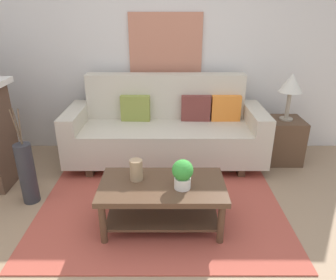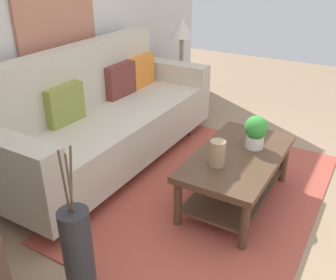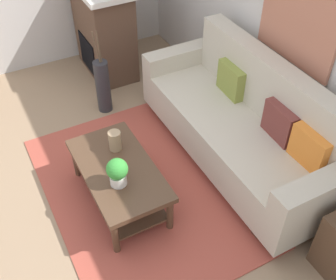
% 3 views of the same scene
% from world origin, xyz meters
% --- Properties ---
extents(ground_plane, '(9.33, 9.33, 0.00)m').
position_xyz_m(ground_plane, '(0.00, 0.00, 0.00)').
color(ground_plane, '#9E7F60').
extents(wall_back, '(5.33, 0.10, 2.70)m').
position_xyz_m(wall_back, '(0.00, 2.08, 1.35)').
color(wall_back, silver).
rests_on(wall_back, ground_plane).
extents(area_rug, '(2.39, 1.70, 0.01)m').
position_xyz_m(area_rug, '(0.00, 0.50, 0.01)').
color(area_rug, '#B24C3D').
rests_on(area_rug, ground_plane).
extents(couch, '(2.38, 0.84, 1.08)m').
position_xyz_m(couch, '(0.04, 1.55, 0.43)').
color(couch, beige).
rests_on(couch, ground_plane).
extents(throw_pillow_olive, '(0.37, 0.14, 0.32)m').
position_xyz_m(throw_pillow_olive, '(-0.34, 1.67, 0.68)').
color(throw_pillow_olive, olive).
rests_on(throw_pillow_olive, couch).
extents(throw_pillow_maroon, '(0.37, 0.14, 0.32)m').
position_xyz_m(throw_pillow_maroon, '(0.42, 1.67, 0.68)').
color(throw_pillow_maroon, brown).
rests_on(throw_pillow_maroon, couch).
extents(throw_pillow_orange, '(0.36, 0.13, 0.32)m').
position_xyz_m(throw_pillow_orange, '(0.79, 1.67, 0.68)').
color(throw_pillow_orange, orange).
rests_on(throw_pillow_orange, couch).
extents(coffee_table, '(1.10, 0.60, 0.43)m').
position_xyz_m(coffee_table, '(0.02, 0.27, 0.31)').
color(coffee_table, '#513826').
rests_on(coffee_table, ground_plane).
extents(tabletop_vase, '(0.11, 0.11, 0.19)m').
position_xyz_m(tabletop_vase, '(-0.21, 0.34, 0.53)').
color(tabletop_vase, tan).
rests_on(tabletop_vase, coffee_table).
extents(potted_plant_tabletop, '(0.18, 0.18, 0.26)m').
position_xyz_m(potted_plant_tabletop, '(0.19, 0.20, 0.57)').
color(potted_plant_tabletop, white).
rests_on(potted_plant_tabletop, coffee_table).
extents(side_table, '(0.44, 0.44, 0.56)m').
position_xyz_m(side_table, '(1.53, 1.58, 0.28)').
color(side_table, '#513826').
rests_on(side_table, ground_plane).
extents(table_lamp, '(0.28, 0.28, 0.57)m').
position_xyz_m(table_lamp, '(1.53, 1.58, 0.99)').
color(table_lamp, gray).
rests_on(table_lamp, side_table).
extents(floor_vase, '(0.16, 0.16, 0.64)m').
position_xyz_m(floor_vase, '(-1.34, 0.65, 0.32)').
color(floor_vase, '#2D2D33').
rests_on(floor_vase, ground_plane).
extents(floor_vase_branch_a, '(0.05, 0.03, 0.36)m').
position_xyz_m(floor_vase_branch_a, '(-1.32, 0.65, 0.82)').
color(floor_vase_branch_a, brown).
rests_on(floor_vase_branch_a, floor_vase).
extents(floor_vase_branch_b, '(0.04, 0.03, 0.36)m').
position_xyz_m(floor_vase_branch_b, '(-1.35, 0.67, 0.82)').
color(floor_vase_branch_b, brown).
rests_on(floor_vase_branch_b, floor_vase).
extents(floor_vase_branch_c, '(0.05, 0.05, 0.36)m').
position_xyz_m(floor_vase_branch_c, '(-1.35, 0.63, 0.82)').
color(floor_vase_branch_c, brown).
rests_on(floor_vase_branch_c, floor_vase).
extents(framed_painting, '(0.92, 0.03, 0.78)m').
position_xyz_m(framed_painting, '(0.04, 2.01, 1.40)').
color(framed_painting, '#B77056').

